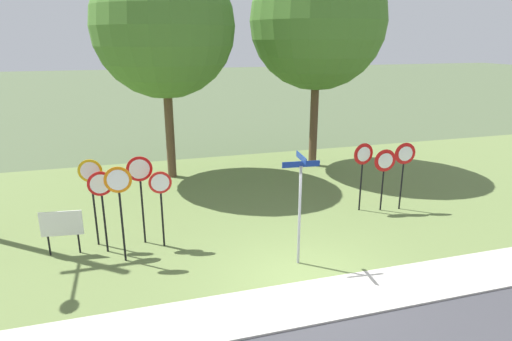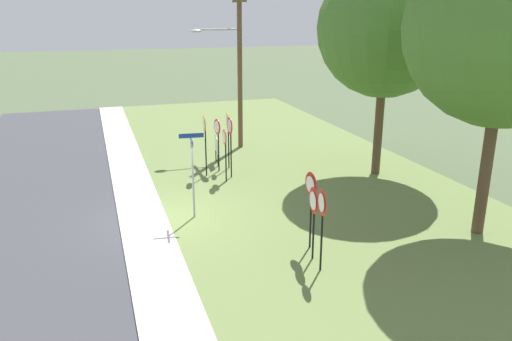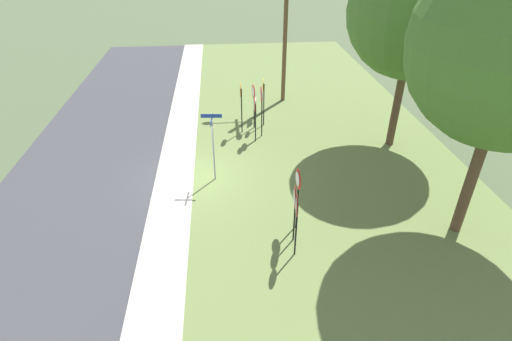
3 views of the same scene
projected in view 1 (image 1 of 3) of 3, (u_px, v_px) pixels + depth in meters
ground_plane at (305, 283)px, 10.52m from camera, size 160.00×160.00×0.00m
sidewalk_strip at (319, 300)px, 9.78m from camera, size 44.00×1.60×0.06m
grass_median at (243, 198)px, 16.02m from camera, size 44.00×12.00×0.04m
stop_sign_near_left at (119, 194)px, 10.93m from camera, size 0.69×0.11×2.61m
stop_sign_near_right at (161, 194)px, 11.85m from camera, size 0.62×0.10×2.22m
stop_sign_far_left at (140, 181)px, 11.96m from camera, size 0.71×0.10×2.58m
stop_sign_far_center at (92, 185)px, 11.85m from camera, size 0.64×0.12×2.54m
stop_sign_far_right at (102, 195)px, 11.48m from camera, size 0.67×0.13×2.33m
yield_sign_near_left at (385, 166)px, 14.38m from camera, size 0.76×0.12×2.16m
yield_sign_near_right at (405, 160)px, 14.45m from camera, size 0.73×0.13×2.35m
yield_sign_far_left at (363, 161)px, 14.35m from camera, size 0.73×0.11×2.36m
street_name_post at (300, 200)px, 10.87m from camera, size 0.96×0.81×2.95m
notice_board at (62, 226)px, 11.62m from camera, size 1.10×0.15×1.25m
oak_tree_left at (164, 27)px, 16.74m from camera, size 5.55×5.55×8.87m
oak_tree_right at (318, 21)px, 18.30m from camera, size 5.78×5.78×9.24m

